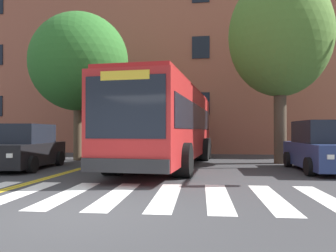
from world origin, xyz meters
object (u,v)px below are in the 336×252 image
object	(u,v)px
car_black_near_lane	(24,148)
car_navy_far_lane	(322,148)
city_bus	(169,124)
street_tree_curbside_small	(79,63)
street_tree_curbside_large	(280,36)

from	to	relation	value
car_black_near_lane	car_navy_far_lane	bearing A→B (deg)	4.37
city_bus	street_tree_curbside_small	xyz separation A→B (m)	(-4.81, 1.81, 3.10)
street_tree_curbside_small	city_bus	bearing A→B (deg)	-20.60
car_black_near_lane	car_navy_far_lane	world-z (taller)	car_navy_far_lane
city_bus	street_tree_curbside_large	bearing A→B (deg)	17.87
street_tree_curbside_large	city_bus	bearing A→B (deg)	-162.13
city_bus	car_black_near_lane	xyz separation A→B (m)	(-5.31, -2.04, -0.95)
car_black_near_lane	car_navy_far_lane	xyz separation A→B (m)	(11.00, 0.84, 0.04)
street_tree_curbside_large	street_tree_curbside_small	world-z (taller)	street_tree_curbside_large
street_tree_curbside_large	car_navy_far_lane	bearing A→B (deg)	-71.45
car_black_near_lane	car_navy_far_lane	distance (m)	11.03
car_black_near_lane	street_tree_curbside_large	xyz separation A→B (m)	(10.08, 3.58, 4.88)
car_black_near_lane	city_bus	bearing A→B (deg)	21.00
car_black_near_lane	street_tree_curbside_large	distance (m)	11.76
street_tree_curbside_small	car_navy_far_lane	bearing A→B (deg)	-15.97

